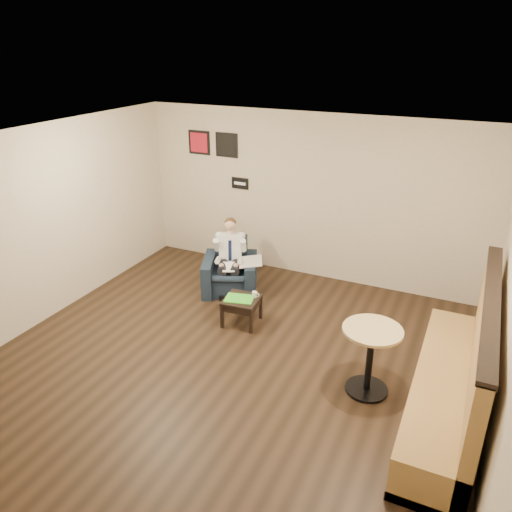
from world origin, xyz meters
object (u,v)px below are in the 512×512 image
at_px(armchair, 230,267).
at_px(green_folder, 239,299).
at_px(seated_man, 229,261).
at_px(cafe_table, 369,360).
at_px(smartphone, 248,294).
at_px(side_table, 242,311).
at_px(coffee_mug, 255,294).
at_px(banquette, 452,357).

xyz_separation_m(armchair, green_folder, (0.62, -0.88, -0.01)).
bearing_deg(seated_man, cafe_table, -52.41).
xyz_separation_m(armchair, smartphone, (0.68, -0.72, -0.01)).
bearing_deg(seated_man, smartphone, -66.77).
height_order(side_table, green_folder, green_folder).
height_order(armchair, coffee_mug, armchair).
distance_m(seated_man, green_folder, 0.99).
bearing_deg(coffee_mug, seated_man, 139.63).
bearing_deg(coffee_mug, banquette, -17.93).
relative_size(armchair, side_table, 1.74).
xyz_separation_m(banquette, cafe_table, (-0.85, 0.02, -0.31)).
distance_m(smartphone, banquette, 3.01).
bearing_deg(cafe_table, seated_man, 150.20).
bearing_deg(coffee_mug, side_table, -140.80).
distance_m(side_table, cafe_table, 2.17).
height_order(smartphone, cafe_table, cafe_table).
height_order(armchair, smartphone, armchair).
xyz_separation_m(side_table, coffee_mug, (0.15, 0.12, 0.24)).
distance_m(side_table, banquette, 3.03).
xyz_separation_m(armchair, coffee_mug, (0.79, -0.74, 0.03)).
bearing_deg(green_folder, armchair, 125.06).
distance_m(coffee_mug, banquette, 2.89).
height_order(side_table, banquette, banquette).
xyz_separation_m(seated_man, coffee_mug, (0.75, -0.64, -0.12)).
bearing_deg(armchair, coffee_mug, -65.56).
distance_m(seated_man, banquette, 3.81).
relative_size(side_table, banquette, 0.17).
distance_m(armchair, cafe_table, 3.12).
bearing_deg(side_table, coffee_mug, 39.20).
height_order(green_folder, coffee_mug, coffee_mug).
distance_m(coffee_mug, smartphone, 0.13).
bearing_deg(armchair, smartphone, -69.26).
height_order(armchair, seated_man, seated_man).
bearing_deg(seated_man, banquette, -46.22).
distance_m(green_folder, smartphone, 0.18).
bearing_deg(side_table, smartphone, 78.16).
distance_m(seated_man, side_table, 1.04).
xyz_separation_m(coffee_mug, cafe_table, (1.88, -0.87, -0.02)).
relative_size(coffee_mug, banquette, 0.03).
bearing_deg(cafe_table, armchair, 148.99).
relative_size(coffee_mug, cafe_table, 0.10).
relative_size(seated_man, coffee_mug, 13.34).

